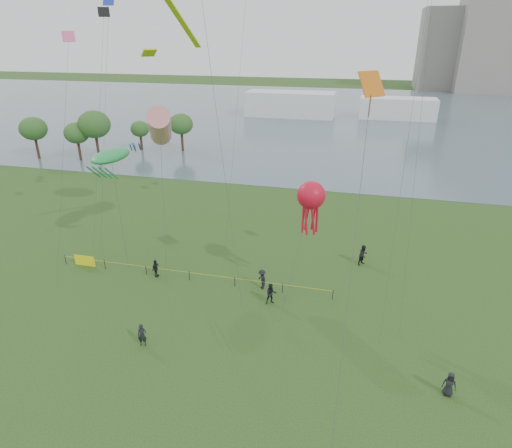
# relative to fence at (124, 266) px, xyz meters

# --- Properties ---
(ground_plane) EXTENTS (400.00, 400.00, 0.00)m
(ground_plane) POSITION_rel_fence_xyz_m (13.09, -14.74, -0.55)
(ground_plane) COLOR #1D3B13
(lake) EXTENTS (400.00, 120.00, 0.08)m
(lake) POSITION_rel_fence_xyz_m (13.09, 85.26, -0.53)
(lake) COLOR #4F646D
(lake) RESTS_ON ground_plane
(building_mid) EXTENTS (20.00, 20.00, 38.00)m
(building_mid) POSITION_rel_fence_xyz_m (59.09, 147.26, 18.45)
(building_mid) COLOR gray
(building_mid) RESTS_ON ground_plane
(building_low) EXTENTS (16.00, 18.00, 28.00)m
(building_low) POSITION_rel_fence_xyz_m (45.09, 153.26, 13.45)
(building_low) COLOR slate
(building_low) RESTS_ON ground_plane
(pavilion_left) EXTENTS (22.00, 8.00, 6.00)m
(pavilion_left) POSITION_rel_fence_xyz_m (1.09, 80.26, 2.45)
(pavilion_left) COLOR white
(pavilion_left) RESTS_ON ground_plane
(pavilion_right) EXTENTS (18.00, 7.00, 5.00)m
(pavilion_right) POSITION_rel_fence_xyz_m (27.09, 83.26, 1.95)
(pavilion_right) COLOR white
(pavilion_right) RESTS_ON ground_plane
(trees) EXTENTS (25.73, 14.75, 8.00)m
(trees) POSITION_rel_fence_xyz_m (-22.97, 33.90, 4.47)
(trees) COLOR #341F17
(trees) RESTS_ON ground_plane
(fence) EXTENTS (24.07, 0.07, 1.05)m
(fence) POSITION_rel_fence_xyz_m (0.00, 0.00, 0.00)
(fence) COLOR black
(fence) RESTS_ON ground_plane
(spectator_a) EXTENTS (1.03, 0.93, 1.72)m
(spectator_a) POSITION_rel_fence_xyz_m (13.53, -1.70, 0.31)
(spectator_a) COLOR black
(spectator_a) RESTS_ON ground_plane
(spectator_b) EXTENTS (1.18, 1.26, 1.71)m
(spectator_b) POSITION_rel_fence_xyz_m (12.36, 0.23, 0.30)
(spectator_b) COLOR black
(spectator_b) RESTS_ON ground_plane
(spectator_c) EXTENTS (0.49, 0.97, 1.58)m
(spectator_c) POSITION_rel_fence_xyz_m (3.11, -0.11, 0.24)
(spectator_c) COLOR black
(spectator_c) RESTS_ON ground_plane
(spectator_d) EXTENTS (0.82, 0.60, 1.56)m
(spectator_d) POSITION_rel_fence_xyz_m (25.34, -8.25, 0.23)
(spectator_d) COLOR black
(spectator_d) RESTS_ON ground_plane
(spectator_f) EXTENTS (0.69, 0.56, 1.65)m
(spectator_f) POSITION_rel_fence_xyz_m (6.23, -8.52, 0.27)
(spectator_f) COLOR black
(spectator_f) RESTS_ON ground_plane
(spectator_g) EXTENTS (1.14, 1.16, 1.89)m
(spectator_g) POSITION_rel_fence_xyz_m (20.31, 6.32, 0.39)
(spectator_g) COLOR black
(spectator_g) RESTS_ON ground_plane
(kite_windsock) EXTENTS (4.32, 7.25, 13.88)m
(kite_windsock) POSITION_rel_fence_xyz_m (2.34, 4.60, 11.35)
(kite_windsock) COLOR #3F3F42
(kite_creature) EXTENTS (2.90, 4.80, 10.01)m
(kite_creature) POSITION_rel_fence_xyz_m (-1.60, 2.80, 8.98)
(kite_creature) COLOR #3F3F42
(kite_octopus) EXTENTS (2.44, 4.75, 9.60)m
(kite_octopus) POSITION_rel_fence_xyz_m (16.02, -0.17, 7.93)
(kite_octopus) COLOR #3F3F42
(kite_delta) EXTENTS (1.54, 12.65, 17.36)m
(kite_delta) POSITION_rel_fence_xyz_m (19.32, -5.60, 15.28)
(kite_delta) COLOR #3F3F42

